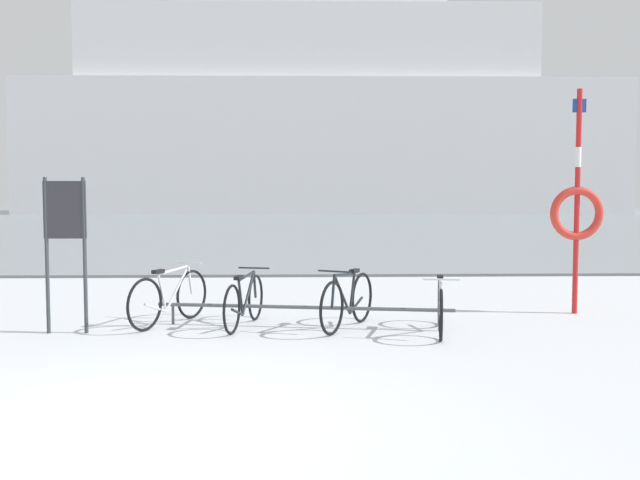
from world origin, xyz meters
TOP-DOWN VIEW (x-y plane):
  - ground at (0.00, 53.90)m, footprint 80.00×132.00m
  - bike_rack at (1.37, 4.03)m, footprint 4.07×0.72m
  - bicycle_0 at (-0.50, 4.31)m, footprint 0.85×1.60m
  - bicycle_1 at (0.56, 4.10)m, footprint 0.55×1.69m
  - bicycle_2 at (1.97, 3.93)m, footprint 0.84×1.56m
  - bicycle_3 at (3.17, 3.60)m, footprint 0.49×1.71m
  - info_sign at (-1.74, 3.73)m, footprint 0.55×0.06m
  - rescue_post at (5.54, 5.04)m, footprint 0.82×0.13m
  - ferry_ship at (3.08, 57.76)m, footprint 51.12×12.26m

SIDE VIEW (x-z plane):
  - ground at x=0.00m, z-range -0.08..0.00m
  - bike_rack at x=1.37m, z-range 0.12..0.42m
  - bicycle_3 at x=3.17m, z-range -0.03..0.74m
  - bicycle_1 at x=0.56m, z-range -0.03..0.75m
  - bicycle_2 at x=1.97m, z-range -0.04..0.80m
  - bicycle_0 at x=-0.50m, z-range -0.04..0.81m
  - info_sign at x=-1.74m, z-range 0.37..2.42m
  - rescue_post at x=5.54m, z-range -0.10..3.30m
  - ferry_ship at x=3.08m, z-range -4.19..21.25m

